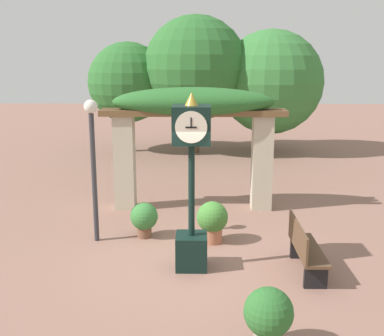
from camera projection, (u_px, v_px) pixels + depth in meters
ground_plane at (191, 261)px, 8.86m from camera, size 60.00×60.00×0.00m
pedestal_clock at (192, 177)px, 8.23m from camera, size 0.63×0.68×3.10m
pergola at (193, 118)px, 11.44m from camera, size 4.42×1.08×2.97m
potted_plant_near_left at (144, 218)px, 9.95m from camera, size 0.57×0.57×0.74m
potted_plant_near_right at (268, 316)px, 6.08m from camera, size 0.64×0.64×0.85m
potted_plant_far_left at (212, 220)px, 9.66m from camera, size 0.63×0.63×0.85m
park_bench at (305, 249)px, 8.31m from camera, size 0.42×1.50×0.89m
lamp_post at (93, 148)px, 9.42m from camera, size 0.27×0.27×2.87m
tree_line at (214, 77)px, 18.28m from camera, size 9.00×4.18×5.20m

